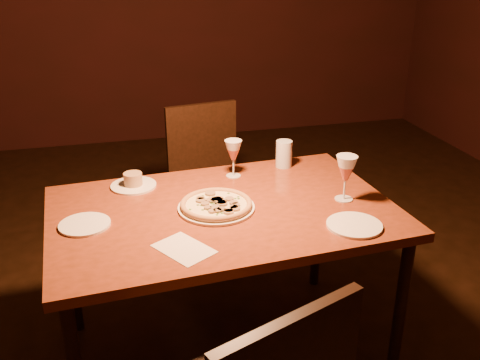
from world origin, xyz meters
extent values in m
cube|color=#91391E|center=(0.15, 0.22, 0.75)|extent=(1.50, 1.02, 0.04)
cylinder|color=black|center=(-0.53, 0.58, 0.37)|extent=(0.05, 0.05, 0.73)
cylinder|color=black|center=(0.84, -0.14, 0.37)|extent=(0.05, 0.05, 0.73)
cylinder|color=black|center=(0.79, 0.67, 0.37)|extent=(0.05, 0.05, 0.73)
cube|color=black|center=(0.30, 1.12, 0.48)|extent=(0.52, 0.52, 0.04)
cube|color=black|center=(0.27, 1.33, 0.72)|extent=(0.45, 0.10, 0.43)
cylinder|color=black|center=(0.15, 0.91, 0.23)|extent=(0.04, 0.04, 0.46)
cylinder|color=black|center=(0.09, 1.27, 0.23)|extent=(0.04, 0.04, 0.46)
cylinder|color=black|center=(0.51, 0.97, 0.23)|extent=(0.04, 0.04, 0.46)
cylinder|color=black|center=(0.45, 1.33, 0.23)|extent=(0.04, 0.04, 0.46)
cylinder|color=white|center=(0.12, 0.22, 0.78)|extent=(0.33, 0.33, 0.01)
cylinder|color=#FAEDAC|center=(0.12, 0.22, 0.79)|extent=(0.30, 0.30, 0.01)
torus|color=tan|center=(0.12, 0.22, 0.80)|extent=(0.31, 0.31, 0.02)
cylinder|color=white|center=(-0.20, 0.55, 0.78)|extent=(0.21, 0.21, 0.01)
cylinder|color=#A4805D|center=(-0.20, 0.55, 0.81)|extent=(0.09, 0.09, 0.06)
cylinder|color=silver|center=(0.56, 0.61, 0.84)|extent=(0.08, 0.08, 0.14)
cylinder|color=white|center=(-0.42, 0.21, 0.78)|extent=(0.20, 0.20, 0.01)
cylinder|color=white|center=(0.62, -0.07, 0.78)|extent=(0.22, 0.22, 0.01)
cube|color=silver|center=(-0.06, -0.07, 0.78)|extent=(0.24, 0.26, 0.00)
camera|label=1|loc=(-0.28, -1.77, 1.79)|focal=40.00mm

